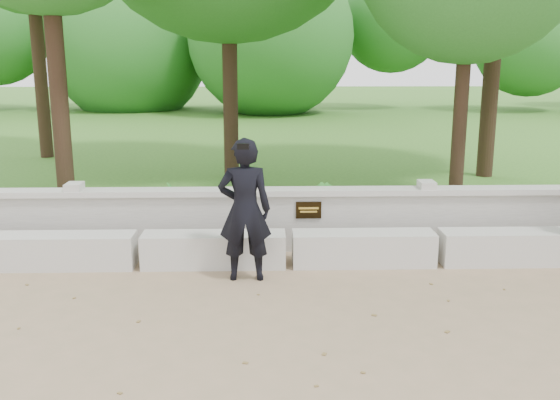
{
  "coord_description": "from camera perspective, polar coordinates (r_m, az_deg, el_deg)",
  "views": [
    {
      "loc": [
        -0.34,
        -6.06,
        2.75
      ],
      "look_at": [
        -0.13,
        1.54,
        0.98
      ],
      "focal_mm": 40.0,
      "sensor_mm": 36.0,
      "label": 1
    }
  ],
  "objects": [
    {
      "name": "shrub_b",
      "position": [
        9.66,
        4.09,
        -0.16
      ],
      "size": [
        0.41,
        0.41,
        0.58
      ],
      "primitive_type": "imported",
      "rotation": [
        0.0,
        0.0,
        2.41
      ],
      "color": "#368E30",
      "rests_on": "lawn"
    },
    {
      "name": "shrub_a",
      "position": [
        9.71,
        -9.78,
        -0.19
      ],
      "size": [
        0.35,
        0.38,
        0.6
      ],
      "primitive_type": "imported",
      "rotation": [
        0.0,
        0.0,
        1.03
      ],
      "color": "#368E30",
      "rests_on": "lawn"
    },
    {
      "name": "man_main",
      "position": [
        7.68,
        -3.24,
        -0.9
      ],
      "size": [
        0.66,
        0.59,
        1.79
      ],
      "color": "black",
      "rests_on": "ground"
    },
    {
      "name": "parapet_wall",
      "position": [
        8.96,
        0.64,
        -1.69
      ],
      "size": [
        12.5,
        0.35,
        0.9
      ],
      "color": "beige",
      "rests_on": "ground"
    },
    {
      "name": "concrete_bench",
      "position": [
        8.36,
        0.82,
        -4.5
      ],
      "size": [
        11.9,
        0.45,
        0.45
      ],
      "color": "beige",
      "rests_on": "ground"
    },
    {
      "name": "ground",
      "position": [
        6.66,
        1.5,
        -11.3
      ],
      "size": [
        80.0,
        80.0,
        0.0
      ],
      "primitive_type": "plane",
      "color": "#96795C",
      "rests_on": "ground"
    },
    {
      "name": "lawn",
      "position": [
        20.23,
        -0.61,
        5.64
      ],
      "size": [
        40.0,
        22.0,
        0.25
      ],
      "primitive_type": "cube",
      "color": "#32601F",
      "rests_on": "ground"
    }
  ]
}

